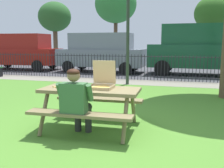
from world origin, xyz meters
TOP-DOWN VIEW (x-y plane):
  - ground at (0.00, 1.33)m, footprint 28.00×10.66m
  - cobblestone_walkway at (0.00, 5.96)m, footprint 28.00×1.40m
  - street_asphalt at (0.00, 10.26)m, footprint 28.00×7.19m
  - picnic_table_foreground at (-0.28, 0.11)m, footprint 1.84×1.52m
  - pizza_box_open at (-0.09, 0.22)m, footprint 0.45×0.49m
  - pizza_slice_on_table at (-0.89, 0.10)m, footprint 0.26×0.29m
  - adult_at_table at (-0.34, -0.39)m, footprint 0.61×0.60m
  - iron_fence_streetside at (-0.00, 6.66)m, footprint 20.80×0.03m
  - lamp_post_walkway at (-0.68, 5.38)m, footprint 0.28×0.28m
  - parked_car_left at (-7.90, 9.06)m, footprint 4.66×2.09m
  - parked_car_center at (-2.89, 9.06)m, footprint 4.66×2.07m
  - parked_car_right at (2.06, 9.06)m, footprint 4.77×2.22m
  - far_tree_left at (-9.11, 15.80)m, footprint 2.72×2.72m
  - far_tree_midleft at (-3.84, 15.80)m, footprint 3.24×3.24m
  - far_tree_center at (3.35, 15.80)m, footprint 2.72×2.72m

SIDE VIEW (x-z plane):
  - ground at x=0.00m, z-range -0.02..0.00m
  - street_asphalt at x=0.00m, z-range -0.01..0.00m
  - cobblestone_walkway at x=0.00m, z-range -0.01..0.00m
  - iron_fence_streetside at x=0.00m, z-range 0.01..1.11m
  - picnic_table_foreground at x=-0.28m, z-range 0.20..0.99m
  - adult_at_table at x=-0.34m, z-range 0.06..1.25m
  - pizza_slice_on_table at x=-0.89m, z-range 0.77..0.79m
  - pizza_box_open at x=-0.09m, z-range 0.61..1.11m
  - parked_car_left at x=-7.90m, z-range 0.06..2.14m
  - parked_car_center at x=-2.89m, z-range 0.06..2.14m
  - parked_car_right at x=2.06m, z-range 0.08..2.54m
  - lamp_post_walkway at x=-0.68m, z-range 0.45..4.69m
  - far_tree_center at x=3.35m, z-range 1.15..6.01m
  - far_tree_left at x=-9.11m, z-range 1.19..6.12m
  - far_tree_midleft at x=-3.84m, z-range 1.51..7.49m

